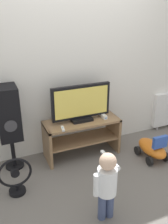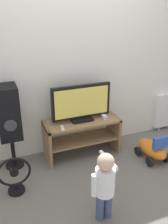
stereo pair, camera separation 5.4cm
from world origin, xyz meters
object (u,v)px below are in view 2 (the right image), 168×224
Objects in this scene: remote_primary at (63,128)px; floor_fan at (15,177)px; television at (81,103)px; speaker_tower at (8,114)px; ride_on_toy at (153,149)px; child at (105,181)px; game_console at (103,116)px.

floor_fan is (-0.67, -0.31, -0.33)m from remote_primary.
speaker_tower reaches higher than television.
television is 0.42m from remote_primary.
ride_on_toy is at bearing -0.49° from floor_fan.
child reaches higher than floor_fan.
speaker_tower reaches higher than ride_on_toy.
child is (-0.53, -1.14, -0.11)m from game_console.
speaker_tower is 2.41× the size of floor_fan.
ride_on_toy is (1.07, 0.68, -0.29)m from child.
speaker_tower is (-1.25, 0.08, 0.20)m from game_console.
remote_primary is at bearing -18.86° from speaker_tower.
speaker_tower is 2.16× the size of ride_on_toy.
child is (0.10, -1.01, -0.10)m from remote_primary.
remote_primary is (-0.32, -0.16, -0.23)m from television.
speaker_tower reaches higher than game_console.
television is 0.73× the size of speaker_tower.
remote_primary is 1.01m from child.
television reaches higher than remote_primary.
remote_primary reaches higher than ride_on_toy.
television is at bearing 25.77° from floor_fan.
ride_on_toy is at bearing -16.73° from speaker_tower.
game_console is at bearing -5.26° from television.
television reaches higher than floor_fan.
remote_primary is 0.81m from floor_fan.
remote_primary is (-0.63, -0.13, -0.01)m from game_console.
ride_on_toy is at bearing -15.59° from remote_primary.
floor_fan is (-0.77, 0.69, -0.23)m from child.
remote_primary is 0.68m from speaker_tower.
child is 1.45m from speaker_tower.
remote_primary is 0.18× the size of child.
game_console is 1.27m from speaker_tower.
child is at bearing -84.22° from remote_primary.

